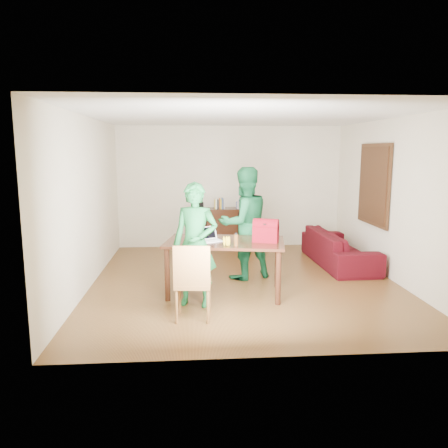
{
  "coord_description": "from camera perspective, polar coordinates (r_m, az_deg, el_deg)",
  "views": [
    {
      "loc": [
        -0.85,
        -7.03,
        2.17
      ],
      "look_at": [
        -0.36,
        -0.42,
        1.05
      ],
      "focal_mm": 35.0,
      "sensor_mm": 36.0,
      "label": 1
    }
  ],
  "objects": [
    {
      "name": "laptop",
      "position": [
        6.52,
        -1.65,
        -1.92
      ],
      "size": [
        0.36,
        0.31,
        0.21
      ],
      "rotation": [
        0.0,
        0.0,
        0.44
      ],
      "color": "white",
      "rests_on": "table"
    },
    {
      "name": "person_near",
      "position": [
        6.09,
        -3.77,
        -2.72
      ],
      "size": [
        0.72,
        0.57,
        1.74
      ],
      "primitive_type": "imported",
      "rotation": [
        0.0,
        0.0,
        -0.27
      ],
      "color": "#145D2A",
      "rests_on": "ground"
    },
    {
      "name": "person_far",
      "position": [
        7.38,
        2.67,
        0.09
      ],
      "size": [
        1.12,
        1.01,
        1.9
      ],
      "primitive_type": "imported",
      "rotation": [
        0.0,
        0.0,
        3.53
      ],
      "color": "#156034",
      "rests_on": "ground"
    },
    {
      "name": "sofa",
      "position": [
        8.66,
        14.79,
        -3.05
      ],
      "size": [
        0.91,
        2.21,
        0.64
      ],
      "primitive_type": "imported",
      "rotation": [
        0.0,
        0.0,
        1.6
      ],
      "color": "#37070D",
      "rests_on": "ground"
    },
    {
      "name": "room",
      "position": [
        7.26,
        2.64,
        2.8
      ],
      "size": [
        5.2,
        5.7,
        2.9
      ],
      "color": "#422510",
      "rests_on": "ground"
    },
    {
      "name": "table",
      "position": [
        6.59,
        0.13,
        -3.11
      ],
      "size": [
        1.9,
        1.28,
        0.82
      ],
      "rotation": [
        0.0,
        0.0,
        -0.18
      ],
      "color": "black",
      "rests_on": "ground"
    },
    {
      "name": "bottle",
      "position": [
        6.21,
        1.57,
        -2.02
      ],
      "size": [
        0.07,
        0.07,
        0.19
      ],
      "primitive_type": "cylinder",
      "rotation": [
        0.0,
        0.0,
        -0.24
      ],
      "color": "#553113",
      "rests_on": "table"
    },
    {
      "name": "red_bag",
      "position": [
        6.5,
        5.48,
        -1.15
      ],
      "size": [
        0.42,
        0.32,
        0.27
      ],
      "primitive_type": "cube",
      "rotation": [
        0.0,
        0.0,
        -0.34
      ],
      "color": "maroon",
      "rests_on": "table"
    },
    {
      "name": "chair",
      "position": [
        5.73,
        -4.05,
        -9.48
      ],
      "size": [
        0.49,
        0.47,
        1.01
      ],
      "rotation": [
        0.0,
        0.0,
        -0.08
      ],
      "color": "brown",
      "rests_on": "ground"
    },
    {
      "name": "bananas",
      "position": [
        6.22,
        0.34,
        -2.63
      ],
      "size": [
        0.15,
        0.1,
        0.05
      ],
      "primitive_type": null,
      "rotation": [
        0.0,
        0.0,
        0.1
      ],
      "color": "yellow",
      "rests_on": "table"
    }
  ]
}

